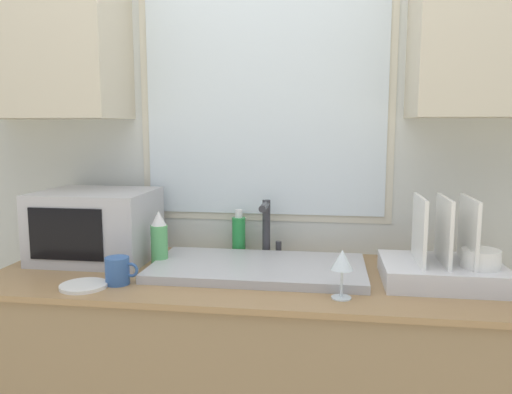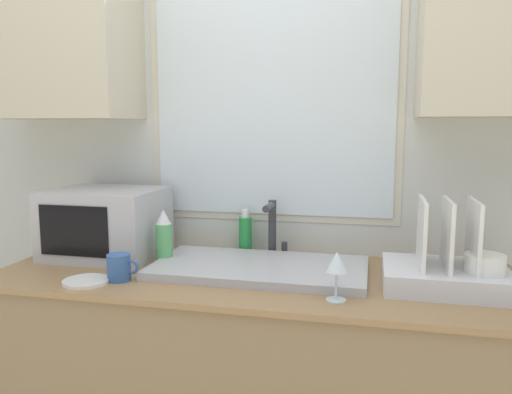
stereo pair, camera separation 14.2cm
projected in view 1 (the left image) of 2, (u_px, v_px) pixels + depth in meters
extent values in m
cube|color=#99754C|center=(252.00, 276.00, 1.78)|extent=(1.85, 0.69, 0.02)
cube|color=silver|center=(265.00, 161.00, 2.08)|extent=(6.00, 0.06, 2.60)
cube|color=beige|center=(264.00, 97.00, 2.01)|extent=(1.04, 0.01, 1.01)
cube|color=silver|center=(264.00, 97.00, 2.01)|extent=(0.98, 0.01, 0.95)
cube|color=beige|center=(43.00, 32.00, 1.94)|extent=(0.61, 0.32, 0.67)
cube|color=beige|center=(506.00, 19.00, 1.70)|extent=(0.61, 0.32, 0.67)
cube|color=#B2B2B7|center=(258.00, 268.00, 1.79)|extent=(0.76, 0.41, 0.03)
cylinder|color=#333338|center=(266.00, 228.00, 2.01)|extent=(0.03, 0.03, 0.23)
cylinder|color=#333338|center=(264.00, 206.00, 1.93)|extent=(0.03, 0.13, 0.03)
cylinder|color=#333338|center=(279.00, 249.00, 2.01)|extent=(0.02, 0.02, 0.06)
cube|color=#B2B2B7|center=(97.00, 225.00, 1.95)|extent=(0.43, 0.35, 0.27)
cube|color=black|center=(66.00, 234.00, 1.79)|extent=(0.28, 0.01, 0.19)
cube|color=silver|center=(442.00, 273.00, 1.66)|extent=(0.39, 0.31, 0.07)
cube|color=white|center=(419.00, 229.00, 1.65)|extent=(0.01, 0.22, 0.22)
cube|color=white|center=(444.00, 230.00, 1.64)|extent=(0.01, 0.22, 0.22)
cube|color=white|center=(469.00, 231.00, 1.63)|extent=(0.01, 0.22, 0.22)
cylinder|color=white|center=(481.00, 259.00, 1.59)|extent=(0.12, 0.12, 0.06)
cylinder|color=#59B266|center=(159.00, 246.00, 1.86)|extent=(0.06, 0.06, 0.16)
cone|color=silver|center=(159.00, 218.00, 1.84)|extent=(0.06, 0.06, 0.05)
cylinder|color=#268C3F|center=(239.00, 236.00, 2.04)|extent=(0.05, 0.05, 0.15)
cylinder|color=white|center=(239.00, 214.00, 2.03)|extent=(0.03, 0.03, 0.03)
cylinder|color=#335999|center=(117.00, 271.00, 1.65)|extent=(0.08, 0.08, 0.09)
torus|color=#335999|center=(131.00, 270.00, 1.64)|extent=(0.05, 0.01, 0.05)
cylinder|color=silver|center=(341.00, 298.00, 1.52)|extent=(0.06, 0.06, 0.00)
cylinder|color=silver|center=(342.00, 283.00, 1.51)|extent=(0.01, 0.01, 0.09)
cone|color=silver|center=(342.00, 260.00, 1.50)|extent=(0.07, 0.07, 0.06)
cylinder|color=white|center=(84.00, 286.00, 1.62)|extent=(0.15, 0.15, 0.01)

